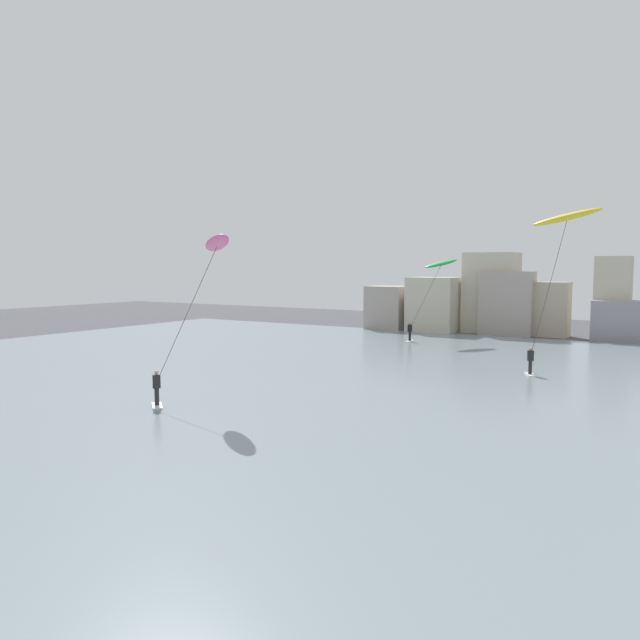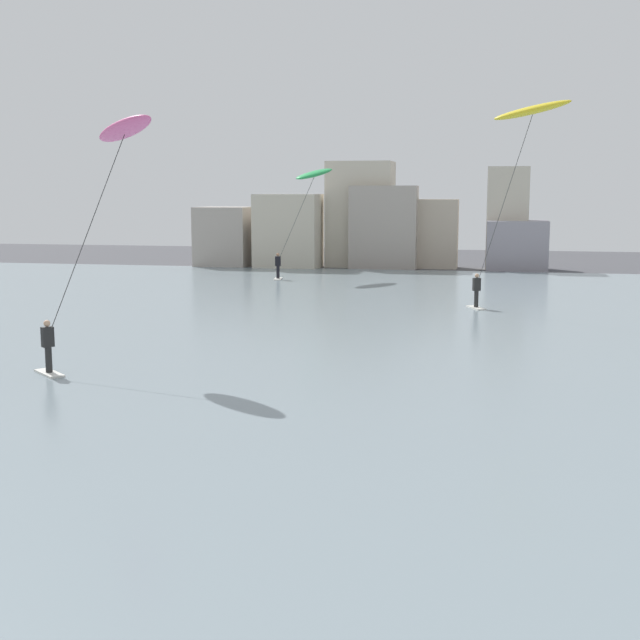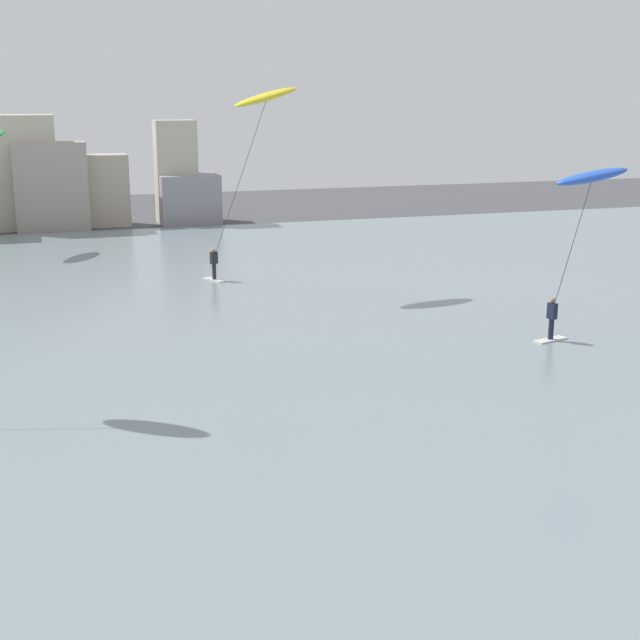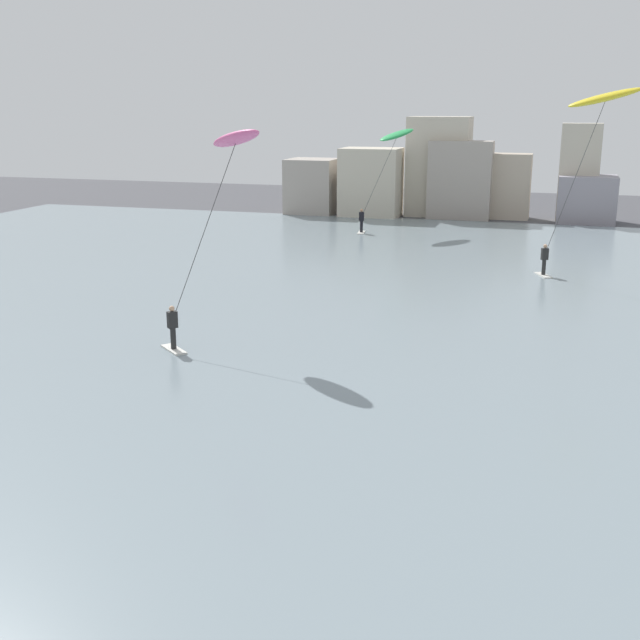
% 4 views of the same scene
% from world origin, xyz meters
% --- Properties ---
extents(water_bay, '(84.00, 52.00, 0.10)m').
position_xyz_m(water_bay, '(0.00, 30.81, 0.05)').
color(water_bay, gray).
rests_on(water_bay, ground).
extents(far_shore_buildings, '(25.36, 5.94, 7.74)m').
position_xyz_m(far_shore_buildings, '(-7.12, 59.20, 2.96)').
color(far_shore_buildings, '#A89E93').
rests_on(far_shore_buildings, ground).
extents(kitesurfer_green, '(3.55, 4.62, 7.11)m').
position_xyz_m(kitesurfer_green, '(-9.48, 50.56, 6.28)').
color(kitesurfer_green, silver).
rests_on(kitesurfer_green, water_bay).
extents(kitesurfer_yellow, '(4.49, 4.26, 9.44)m').
position_xyz_m(kitesurfer_yellow, '(3.08, 35.61, 8.30)').
color(kitesurfer_yellow, silver).
rests_on(kitesurfer_yellow, water_bay).
extents(kitesurfer_pink, '(3.75, 4.16, 7.91)m').
position_xyz_m(kitesurfer_pink, '(-9.84, 22.69, 6.69)').
color(kitesurfer_pink, silver).
rests_on(kitesurfer_pink, water_bay).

